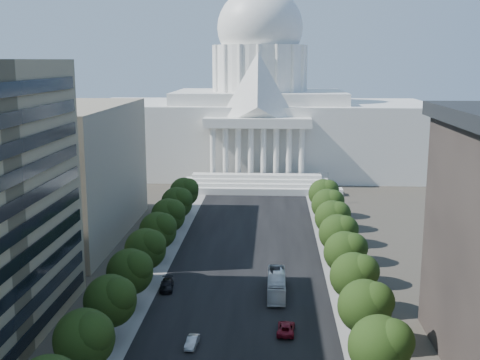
% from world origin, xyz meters
% --- Properties ---
extents(road_asphalt, '(30.00, 260.00, 0.01)m').
position_xyz_m(road_asphalt, '(0.00, 90.00, 0.00)').
color(road_asphalt, black).
rests_on(road_asphalt, ground).
extents(sidewalk_left, '(8.00, 260.00, 0.02)m').
position_xyz_m(sidewalk_left, '(-19.00, 90.00, 0.00)').
color(sidewalk_left, gray).
rests_on(sidewalk_left, ground).
extents(sidewalk_right, '(8.00, 260.00, 0.02)m').
position_xyz_m(sidewalk_right, '(19.00, 90.00, 0.00)').
color(sidewalk_right, gray).
rests_on(sidewalk_right, ground).
extents(capitol, '(120.00, 56.00, 73.00)m').
position_xyz_m(capitol, '(0.00, 184.89, 20.01)').
color(capitol, white).
rests_on(capitol, ground).
extents(office_block_left_far, '(38.00, 52.00, 30.00)m').
position_xyz_m(office_block_left_far, '(-48.00, 100.00, 15.00)').
color(office_block_left_far, gray).
rests_on(office_block_left_far, ground).
extents(tree_l_c, '(7.79, 7.60, 9.97)m').
position_xyz_m(tree_l_c, '(-17.66, 35.81, 6.45)').
color(tree_l_c, '#33261C').
rests_on(tree_l_c, ground).
extents(tree_l_d, '(7.79, 7.60, 9.97)m').
position_xyz_m(tree_l_d, '(-17.66, 47.81, 6.45)').
color(tree_l_d, '#33261C').
rests_on(tree_l_d, ground).
extents(tree_l_e, '(7.79, 7.60, 9.97)m').
position_xyz_m(tree_l_e, '(-17.66, 59.81, 6.45)').
color(tree_l_e, '#33261C').
rests_on(tree_l_e, ground).
extents(tree_l_f, '(7.79, 7.60, 9.97)m').
position_xyz_m(tree_l_f, '(-17.66, 71.81, 6.45)').
color(tree_l_f, '#33261C').
rests_on(tree_l_f, ground).
extents(tree_l_g, '(7.79, 7.60, 9.97)m').
position_xyz_m(tree_l_g, '(-17.66, 83.81, 6.45)').
color(tree_l_g, '#33261C').
rests_on(tree_l_g, ground).
extents(tree_l_h, '(7.79, 7.60, 9.97)m').
position_xyz_m(tree_l_h, '(-17.66, 95.81, 6.45)').
color(tree_l_h, '#33261C').
rests_on(tree_l_h, ground).
extents(tree_l_i, '(7.79, 7.60, 9.97)m').
position_xyz_m(tree_l_i, '(-17.66, 107.81, 6.45)').
color(tree_l_i, '#33261C').
rests_on(tree_l_i, ground).
extents(tree_l_j, '(7.79, 7.60, 9.97)m').
position_xyz_m(tree_l_j, '(-17.66, 119.81, 6.45)').
color(tree_l_j, '#33261C').
rests_on(tree_l_j, ground).
extents(tree_r_c, '(7.79, 7.60, 9.97)m').
position_xyz_m(tree_r_c, '(18.34, 35.81, 6.45)').
color(tree_r_c, '#33261C').
rests_on(tree_r_c, ground).
extents(tree_r_d, '(7.79, 7.60, 9.97)m').
position_xyz_m(tree_r_d, '(18.34, 47.81, 6.45)').
color(tree_r_d, '#33261C').
rests_on(tree_r_d, ground).
extents(tree_r_e, '(7.79, 7.60, 9.97)m').
position_xyz_m(tree_r_e, '(18.34, 59.81, 6.45)').
color(tree_r_e, '#33261C').
rests_on(tree_r_e, ground).
extents(tree_r_f, '(7.79, 7.60, 9.97)m').
position_xyz_m(tree_r_f, '(18.34, 71.81, 6.45)').
color(tree_r_f, '#33261C').
rests_on(tree_r_f, ground).
extents(tree_r_g, '(7.79, 7.60, 9.97)m').
position_xyz_m(tree_r_g, '(18.34, 83.81, 6.45)').
color(tree_r_g, '#33261C').
rests_on(tree_r_g, ground).
extents(tree_r_h, '(7.79, 7.60, 9.97)m').
position_xyz_m(tree_r_h, '(18.34, 95.81, 6.45)').
color(tree_r_h, '#33261C').
rests_on(tree_r_h, ground).
extents(tree_r_i, '(7.79, 7.60, 9.97)m').
position_xyz_m(tree_r_i, '(18.34, 107.81, 6.45)').
color(tree_r_i, '#33261C').
rests_on(tree_r_i, ground).
extents(tree_r_j, '(7.79, 7.60, 9.97)m').
position_xyz_m(tree_r_j, '(18.34, 119.81, 6.45)').
color(tree_r_j, '#33261C').
rests_on(tree_r_j, ground).
extents(streetlight_b, '(2.61, 0.44, 9.00)m').
position_xyz_m(streetlight_b, '(19.90, 35.00, 5.82)').
color(streetlight_b, gray).
rests_on(streetlight_b, ground).
extents(streetlight_c, '(2.61, 0.44, 9.00)m').
position_xyz_m(streetlight_c, '(19.90, 60.00, 5.82)').
color(streetlight_c, gray).
rests_on(streetlight_c, ground).
extents(streetlight_d, '(2.61, 0.44, 9.00)m').
position_xyz_m(streetlight_d, '(19.90, 85.00, 5.82)').
color(streetlight_d, gray).
rests_on(streetlight_d, ground).
extents(streetlight_e, '(2.61, 0.44, 9.00)m').
position_xyz_m(streetlight_e, '(19.90, 110.00, 5.82)').
color(streetlight_e, gray).
rests_on(streetlight_e, ground).
extents(streetlight_f, '(2.61, 0.44, 9.00)m').
position_xyz_m(streetlight_f, '(19.90, 135.00, 5.82)').
color(streetlight_f, gray).
rests_on(streetlight_f, ground).
extents(car_silver, '(1.87, 4.33, 1.39)m').
position_xyz_m(car_silver, '(-6.15, 46.86, 0.69)').
color(car_silver, '#B5B7BE').
rests_on(car_silver, ground).
extents(car_red, '(2.92, 5.65, 1.52)m').
position_xyz_m(car_red, '(7.20, 51.91, 0.76)').
color(car_red, maroon).
rests_on(car_red, ground).
extents(car_dark_b, '(2.81, 5.76, 1.61)m').
position_xyz_m(car_dark_b, '(-13.50, 68.03, 0.81)').
color(car_dark_b, black).
rests_on(car_dark_b, ground).
extents(city_bus, '(3.10, 12.91, 3.59)m').
position_xyz_m(city_bus, '(5.85, 66.84, 1.80)').
color(city_bus, silver).
rests_on(city_bus, ground).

